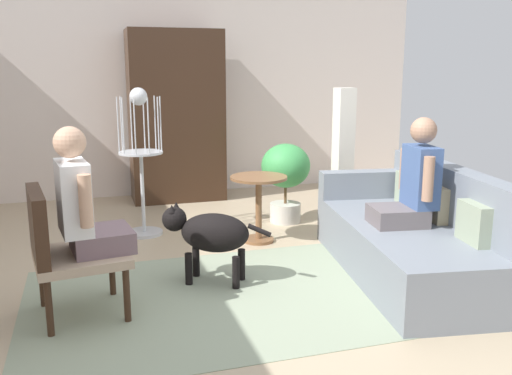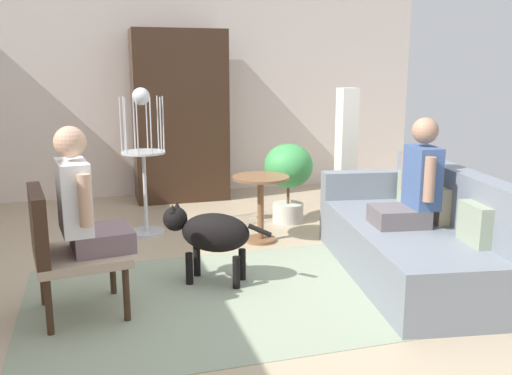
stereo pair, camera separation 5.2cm
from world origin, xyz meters
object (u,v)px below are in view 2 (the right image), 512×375
Objects in this scene: bird_cage_stand at (144,159)px; armoire_cabinet at (180,116)px; couch at (415,238)px; column_lamp at (346,157)px; round_end_table at (261,197)px; potted_plant at (288,173)px; dog at (211,233)px; person_on_armchair at (83,204)px; person_on_couch at (415,184)px; armchair at (62,243)px.

bird_cage_stand is 0.70× the size of armoire_cabinet.
column_lamp is (0.13, 1.58, 0.40)m from couch.
bird_cage_stand is at bearing 176.86° from column_lamp.
armoire_cabinet reaches higher than bird_cage_stand.
round_end_table is 2.10m from armoire_cabinet.
bird_cage_stand reaches higher than potted_plant.
dog is 0.53× the size of bird_cage_stand.
dog is at bearing 18.44° from person_on_armchair.
potted_plant is at bearing 51.73° from dog.
potted_plant is at bearing -56.93° from armoire_cabinet.
potted_plant is at bearing 0.82° from bird_cage_stand.
column_lamp is at bearing 31.44° from person_on_armchair.
armoire_cabinet is (1.11, 3.13, 0.28)m from person_on_armchair.
round_end_table is 1.19m from bird_cage_stand.
person_on_couch is 2.55m from bird_cage_stand.
potted_plant is (-0.40, 1.75, -0.21)m from person_on_couch.
armchair is at bearing -111.64° from bird_cage_stand.
column_lamp is at bearing 22.31° from round_end_table.
couch is at bearing -41.15° from bird_cage_stand.
armoire_cabinet is (-1.31, 3.14, 0.28)m from person_on_couch.
armchair is at bearing -111.81° from armoire_cabinet.
round_end_table is at bearing 126.60° from person_on_couch.
person_on_couch is at bearing -77.21° from potted_plant.
armchair reaches higher than dog.
person_on_armchair reaches higher than potted_plant.
person_on_couch is 1.09× the size of dog.
potted_plant is 0.59× the size of column_lamp.
person_on_armchair reaches higher than couch.
column_lamp is (1.72, 1.30, 0.31)m from dog.
dog is at bearing -94.45° from armoire_cabinet.
person_on_armchair is 1.32× the size of round_end_table.
person_on_couch is (2.57, 0.01, 0.24)m from armchair.
bird_cage_stand is at bearing 151.40° from round_end_table.
couch is 2.50× the size of armchair.
round_end_table is at bearing -129.78° from potted_plant.
potted_plant is at bearing 38.91° from armchair.
round_end_table is at bearing 52.77° from dog.
person_on_armchair reaches higher than round_end_table.
column_lamp is (0.59, -0.14, 0.17)m from potted_plant.
person_on_couch is at bearing -67.43° from armoire_cabinet.
armchair reaches higher than potted_plant.
couch is 1.79m from potted_plant.
person_on_armchair is at bearing 179.67° from person_on_couch.
bird_cage_stand is (-0.35, 1.41, 0.36)m from dog.
bird_cage_stand is 2.08m from column_lamp.
bird_cage_stand reaches higher than armchair.
round_end_table is at bearing 129.09° from couch.
person_on_couch is at bearing -42.51° from bird_cage_stand.
bird_cage_stand is (-1.94, 1.69, 0.45)m from couch.
person_on_armchair is 1.01m from dog.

